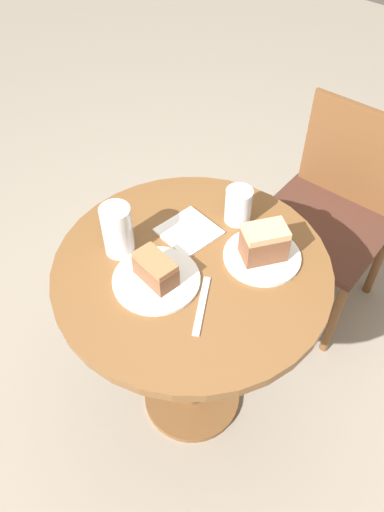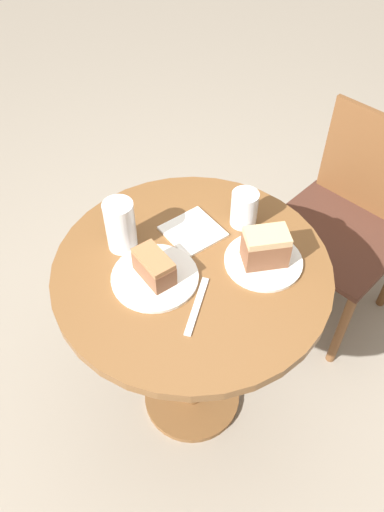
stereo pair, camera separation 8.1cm
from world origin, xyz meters
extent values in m
plane|color=gray|center=(0.00, 0.00, 0.00)|extent=(8.00, 8.00, 0.00)
cylinder|color=brown|center=(0.00, 0.00, 0.01)|extent=(0.36, 0.36, 0.03)
cylinder|color=brown|center=(0.00, 0.00, 0.39)|extent=(0.09, 0.09, 0.72)
cylinder|color=brown|center=(0.00, 0.00, 0.76)|extent=(0.77, 0.77, 0.03)
cylinder|color=brown|center=(-0.16, 0.52, 0.21)|extent=(0.04, 0.04, 0.41)
cylinder|color=brown|center=(0.28, 0.52, 0.21)|extent=(0.04, 0.04, 0.41)
cylinder|color=brown|center=(-0.16, 0.91, 0.21)|extent=(0.04, 0.04, 0.41)
cube|color=#47281E|center=(0.06, 0.72, 0.42)|extent=(0.48, 0.45, 0.03)
cube|color=brown|center=(0.05, 0.93, 0.64)|extent=(0.45, 0.03, 0.41)
cylinder|color=silver|center=(-0.04, -0.10, 0.78)|extent=(0.23, 0.23, 0.01)
cylinder|color=silver|center=(0.13, 0.15, 0.78)|extent=(0.22, 0.22, 0.01)
cube|color=brown|center=(-0.04, -0.10, 0.82)|extent=(0.13, 0.08, 0.06)
cube|color=#9E6B42|center=(-0.04, -0.10, 0.85)|extent=(0.12, 0.08, 0.02)
cube|color=brown|center=(0.13, 0.15, 0.83)|extent=(0.13, 0.14, 0.08)
cube|color=tan|center=(0.13, 0.15, 0.88)|extent=(0.13, 0.14, 0.02)
cylinder|color=beige|center=(-0.02, 0.23, 0.81)|extent=(0.07, 0.07, 0.08)
cylinder|color=white|center=(-0.02, 0.23, 0.83)|extent=(0.08, 0.08, 0.11)
cylinder|color=silver|center=(-0.19, -0.08, 0.84)|extent=(0.07, 0.07, 0.12)
cylinder|color=white|center=(-0.19, -0.08, 0.85)|extent=(0.08, 0.08, 0.15)
cube|color=white|center=(-0.09, 0.09, 0.78)|extent=(0.17, 0.17, 0.01)
cube|color=silver|center=(0.11, -0.09, 0.78)|extent=(0.11, 0.17, 0.00)
camera|label=1|loc=(0.58, -0.68, 1.80)|focal=35.00mm
camera|label=2|loc=(0.64, -0.63, 1.80)|focal=35.00mm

